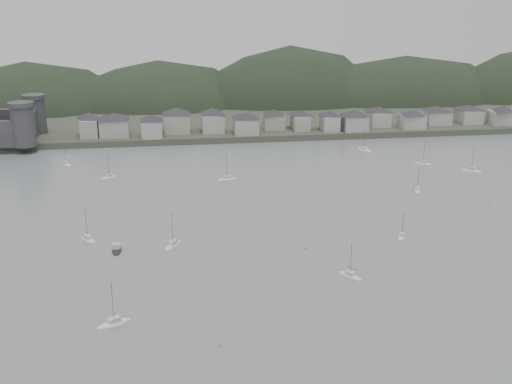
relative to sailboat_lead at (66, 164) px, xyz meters
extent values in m
plane|color=slate|center=(71.16, -142.04, -0.18)|extent=(900.00, 900.00, 0.00)
cube|color=#383D2D|center=(71.16, 152.96, 1.32)|extent=(900.00, 250.00, 3.00)
ellipsoid|color=black|center=(-39.71, 129.90, -10.32)|extent=(138.98, 92.48, 81.13)
ellipsoid|color=black|center=(38.86, 130.83, -10.15)|extent=(132.08, 90.41, 79.74)
ellipsoid|color=black|center=(121.81, 130.90, -12.85)|extent=(133.88, 88.37, 101.41)
ellipsoid|color=black|center=(197.11, 125.87, -10.50)|extent=(165.81, 81.78, 82.55)
cylinder|color=#343437|center=(-20.84, 23.96, 11.82)|extent=(10.00, 10.00, 18.00)
cylinder|color=#343437|center=(-20.84, 51.96, 11.32)|extent=(10.00, 10.00, 17.00)
cube|color=#343437|center=(-20.84, 37.96, 8.82)|extent=(3.50, 30.00, 12.00)
cube|color=#9E9A90|center=(6.16, 39.92, 7.12)|extent=(8.34, 12.91, 8.59)
pyramid|color=#2A2A2F|center=(6.16, 39.92, 12.91)|extent=(15.78, 15.78, 3.01)
cube|color=#9E9A90|center=(17.84, 39.28, 7.00)|extent=(13.68, 13.35, 8.36)
pyramid|color=#2A2A2F|center=(17.84, 39.28, 12.64)|extent=(20.07, 20.07, 2.93)
cube|color=#B1ADA6|center=(35.59, 33.98, 6.86)|extent=(9.78, 10.20, 8.08)
pyramid|color=#2A2A2F|center=(35.59, 33.98, 12.31)|extent=(14.83, 14.83, 2.83)
cube|color=#9E9A90|center=(47.65, 43.61, 7.37)|extent=(12.59, 13.33, 9.09)
pyramid|color=#2A2A2F|center=(47.65, 43.61, 13.50)|extent=(19.24, 19.24, 3.18)
cube|color=#B1ADA6|center=(65.42, 42.06, 7.26)|extent=(10.74, 12.17, 8.87)
pyramid|color=#2A2A2F|center=(65.42, 42.06, 13.24)|extent=(17.01, 17.01, 3.10)
cube|color=#9E9A90|center=(81.09, 35.49, 6.67)|extent=(11.63, 12.09, 7.69)
pyramid|color=#2A2A2F|center=(81.09, 35.49, 11.86)|extent=(17.61, 17.61, 2.69)
cube|color=#9E9A90|center=(96.41, 44.16, 6.54)|extent=(10.37, 9.35, 7.44)
pyramid|color=#2A2A2F|center=(96.41, 44.16, 11.56)|extent=(14.65, 14.65, 2.60)
cube|color=#9E9A90|center=(109.79, 41.76, 6.43)|extent=(8.24, 12.20, 7.22)
pyramid|color=#2A2A2F|center=(109.79, 41.76, 11.31)|extent=(15.17, 15.17, 2.53)
cube|color=#B1ADA6|center=(123.66, 36.51, 6.55)|extent=(8.06, 10.91, 7.46)
pyramid|color=#2A2A2F|center=(123.66, 36.51, 11.59)|extent=(14.08, 14.08, 2.61)
cube|color=#9E9A90|center=(135.98, 35.02, 6.65)|extent=(11.73, 11.78, 7.66)
pyramid|color=#2A2A2F|center=(135.98, 35.02, 11.82)|extent=(17.46, 17.46, 2.68)
cube|color=#B1ADA6|center=(151.80, 44.87, 6.49)|extent=(10.19, 13.02, 7.33)
pyramid|color=#2A2A2F|center=(151.80, 44.87, 11.44)|extent=(17.23, 17.23, 2.57)
cube|color=#B1ADA6|center=(166.71, 36.02, 6.26)|extent=(11.70, 9.81, 6.88)
pyramid|color=#2A2A2F|center=(166.71, 36.02, 10.90)|extent=(15.97, 15.97, 2.41)
cube|color=#B1ADA6|center=(183.56, 44.87, 6.32)|extent=(12.83, 12.48, 7.00)
pyramid|color=#2A2A2F|center=(183.56, 44.87, 11.05)|extent=(18.79, 18.79, 2.45)
cube|color=#B1ADA6|center=(201.89, 45.39, 6.31)|extent=(11.07, 13.50, 6.97)
pyramid|color=#2A2A2F|center=(201.89, 45.39, 11.01)|extent=(18.25, 18.25, 2.44)
cube|color=#B1ADA6|center=(217.18, 37.68, 6.49)|extent=(13.75, 9.12, 7.34)
pyramid|color=#2A2A2F|center=(217.18, 37.68, 11.44)|extent=(16.97, 16.97, 2.57)
ellipsoid|color=silver|center=(0.00, 0.00, -0.13)|extent=(5.99, 7.73, 1.51)
cube|color=silver|center=(0.00, 0.00, 0.93)|extent=(2.80, 3.13, 0.70)
cylinder|color=#3F3F42|center=(0.00, 0.00, 4.75)|extent=(0.12, 0.12, 9.46)
cylinder|color=#3F3F42|center=(-0.70, -1.16, 1.48)|extent=(1.85, 2.97, 0.10)
ellipsoid|color=silver|center=(87.49, -121.56, -0.13)|extent=(6.03, 7.09, 1.42)
cube|color=silver|center=(87.49, -121.56, 0.88)|extent=(2.73, 2.93, 0.70)
cylinder|color=#3F3F42|center=(87.49, -121.56, 4.47)|extent=(0.12, 0.12, 8.89)
cylinder|color=#3F3F42|center=(88.25, -120.52, 1.43)|extent=(1.97, 2.64, 0.10)
ellipsoid|color=silver|center=(132.58, -55.63, -0.13)|extent=(4.72, 7.34, 1.40)
cube|color=silver|center=(132.58, -55.63, 0.87)|extent=(2.35, 2.85, 0.70)
cylinder|color=#3F3F42|center=(132.58, -55.63, 4.40)|extent=(0.12, 0.12, 8.76)
cylinder|color=#3F3F42|center=(132.10, -54.46, 1.42)|extent=(1.28, 2.96, 0.10)
ellipsoid|color=silver|center=(164.41, -34.26, -0.13)|extent=(7.97, 7.17, 1.63)
cube|color=silver|center=(164.41, -34.26, 0.99)|extent=(3.35, 3.19, 0.70)
cylinder|color=#3F3F42|center=(164.41, -34.26, 5.12)|extent=(0.12, 0.12, 10.19)
cylinder|color=#3F3F42|center=(163.27, -35.18, 1.54)|extent=(2.91, 2.39, 0.10)
ellipsoid|color=silver|center=(110.30, -98.10, -0.13)|extent=(5.36, 6.56, 1.30)
cube|color=silver|center=(110.30, -98.10, 0.82)|extent=(2.46, 2.69, 0.70)
cylinder|color=#3F3F42|center=(110.30, -98.10, 4.09)|extent=(0.12, 0.12, 8.13)
cylinder|color=#3F3F42|center=(110.96, -99.08, 1.37)|extent=(1.72, 2.48, 0.10)
ellipsoid|color=silver|center=(149.37, -20.84, -0.13)|extent=(7.65, 6.41, 1.53)
cube|color=silver|center=(149.37, -20.84, 0.94)|extent=(3.15, 2.92, 0.70)
cylinder|color=#3F3F42|center=(149.37, -20.84, 4.80)|extent=(0.12, 0.12, 9.55)
cylinder|color=#3F3F42|center=(148.25, -21.63, 1.49)|extent=(2.87, 2.07, 0.10)
ellipsoid|color=silver|center=(18.48, -86.74, -0.13)|extent=(6.34, 7.43, 1.49)
cube|color=silver|center=(18.48, -86.74, 0.92)|extent=(2.87, 3.08, 0.70)
cylinder|color=#3F3F42|center=(18.48, -86.74, 4.69)|extent=(0.12, 0.12, 9.33)
cylinder|color=#3F3F42|center=(17.69, -87.82, 1.47)|extent=(2.07, 2.77, 0.10)
ellipsoid|color=silver|center=(29.59, -137.08, -0.13)|extent=(8.16, 5.61, 1.57)
cube|color=silver|center=(29.59, -137.08, 0.96)|extent=(3.22, 2.73, 0.70)
cylinder|color=#3F3F42|center=(29.59, -137.08, 4.92)|extent=(0.12, 0.12, 9.80)
cylinder|color=#3F3F42|center=(30.87, -137.68, 1.51)|extent=(3.23, 1.59, 0.10)
cylinder|color=#3F3F42|center=(174.49, -46.86, 1.68)|extent=(1.32, 4.15, 0.10)
ellipsoid|color=silver|center=(19.50, -22.13, -0.13)|extent=(6.98, 6.09, 1.41)
cube|color=silver|center=(19.50, -22.13, 0.88)|extent=(2.91, 2.74, 0.70)
cylinder|color=#3F3F42|center=(19.50, -22.13, 4.43)|extent=(0.12, 0.12, 8.83)
cylinder|color=#3F3F42|center=(18.49, -21.36, 1.43)|extent=(2.58, 2.01, 0.10)
ellipsoid|color=silver|center=(43.08, -94.69, -0.13)|extent=(6.38, 8.21, 1.61)
cube|color=silver|center=(43.08, -94.69, 0.98)|extent=(2.97, 3.33, 0.70)
cylinder|color=#3F3F42|center=(43.08, -94.69, 5.05)|extent=(0.12, 0.12, 10.06)
cylinder|color=#3F3F42|center=(43.83, -95.93, 1.53)|extent=(1.96, 3.15, 0.10)
ellipsoid|color=silver|center=(65.07, -31.48, -0.13)|extent=(8.01, 3.27, 1.56)
cube|color=silver|center=(65.07, -31.48, 0.95)|extent=(2.89, 1.98, 0.70)
cylinder|color=#3F3F42|center=(65.07, -31.48, 4.89)|extent=(0.12, 0.12, 9.74)
cylinder|color=#3F3F42|center=(63.68, -31.34, 1.50)|extent=(3.50, 0.46, 0.10)
ellipsoid|color=silver|center=(132.29, 6.17, -0.13)|extent=(6.58, 9.61, 1.84)
cube|color=silver|center=(132.29, 6.17, 1.09)|extent=(3.21, 3.78, 0.70)
cylinder|color=#3F3F42|center=(132.29, 6.17, 5.79)|extent=(0.12, 0.12, 11.53)
cylinder|color=#3F3F42|center=(132.99, 7.67, 1.64)|extent=(1.85, 3.80, 0.10)
ellipsoid|color=black|center=(27.39, -96.12, -0.13)|extent=(2.86, 7.43, 1.62)
cube|color=silver|center=(27.39, -96.12, 1.33)|extent=(2.12, 2.27, 1.40)
cylinder|color=#3F3F42|center=(27.39, -96.12, 2.23)|extent=(0.10, 0.10, 1.20)
sphere|color=#CD7444|center=(80.29, -102.23, -0.03)|extent=(0.70, 0.70, 0.70)
sphere|color=#CD7444|center=(152.55, -71.20, -0.03)|extent=(0.70, 0.70, 0.70)
sphere|color=#CD7444|center=(135.82, -40.66, -0.03)|extent=(0.70, 0.70, 0.70)
sphere|color=#CD7444|center=(51.83, -149.31, -0.03)|extent=(0.70, 0.70, 0.70)
camera|label=1|loc=(43.02, -259.65, 68.73)|focal=43.31mm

